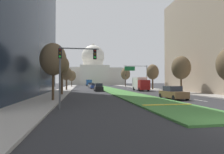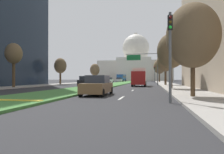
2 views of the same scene
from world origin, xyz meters
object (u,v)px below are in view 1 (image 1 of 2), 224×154
(traffic_light_near_left, at_px, (70,63))
(sedan_distant, at_px, (94,86))
(street_tree_right_distant, at_px, (125,74))
(box_truck_delivery, at_px, (140,84))
(sedan_far_horizon, at_px, (91,85))
(street_tree_right_far, at_px, (153,72))
(sedan_very_far, at_px, (90,85))
(street_tree_left_distant, at_px, (72,76))
(street_tree_left_near, at_px, (53,59))
(capitol_building, at_px, (93,71))
(city_bus, at_px, (89,82))
(overhead_guide_sign, at_px, (138,72))
(street_tree_right_mid, at_px, (181,68))
(traffic_light_far_right, at_px, (126,79))
(sedan_midblock, at_px, (99,88))
(street_tree_left_far, at_px, (67,74))
(sedan_lead_stopped, at_px, (173,93))
(street_tree_left_mid, at_px, (62,66))

(traffic_light_near_left, height_order, sedan_distant, traffic_light_near_left)
(street_tree_right_distant, distance_m, box_truck_delivery, 34.54)
(sedan_distant, relative_size, sedan_far_horizon, 0.98)
(street_tree_right_far, distance_m, sedan_very_far, 38.58)
(street_tree_left_distant, bearing_deg, sedan_distant, -69.25)
(street_tree_right_distant, bearing_deg, sedan_very_far, 158.96)
(street_tree_left_near, bearing_deg, street_tree_right_far, 47.66)
(capitol_building, bearing_deg, city_bus, -98.24)
(overhead_guide_sign, distance_m, street_tree_right_mid, 15.11)
(traffic_light_far_right, xyz_separation_m, sedan_far_horizon, (-13.49, -3.85, -2.53))
(traffic_light_near_left, height_order, street_tree_right_mid, street_tree_right_mid)
(city_bus, bearing_deg, overhead_guide_sign, -75.74)
(traffic_light_far_right, bearing_deg, overhead_guide_sign, -95.76)
(sedan_distant, bearing_deg, street_tree_right_mid, -58.11)
(street_tree_right_mid, bearing_deg, sedan_distant, 121.89)
(traffic_light_near_left, xyz_separation_m, street_tree_right_mid, (19.43, 15.80, 1.04))
(street_tree_right_distant, bearing_deg, box_truck_delivery, -98.09)
(traffic_light_near_left, height_order, sedan_midblock, traffic_light_near_left)
(street_tree_left_far, relative_size, sedan_midblock, 1.41)
(capitol_building, bearing_deg, street_tree_right_mid, -82.76)
(box_truck_delivery, bearing_deg, capitol_building, 94.77)
(street_tree_right_far, relative_size, sedan_lead_stopped, 1.54)
(capitol_building, distance_m, street_tree_left_mid, 86.83)
(traffic_light_near_left, height_order, street_tree_left_mid, street_tree_left_mid)
(street_tree_right_mid, distance_m, city_bus, 60.26)
(traffic_light_near_left, relative_size, sedan_very_far, 1.13)
(street_tree_right_mid, distance_m, street_tree_right_distant, 44.07)
(overhead_guide_sign, relative_size, street_tree_right_mid, 0.92)
(traffic_light_near_left, bearing_deg, overhead_guide_sign, 62.59)
(sedan_lead_stopped, bearing_deg, sedan_distant, 103.18)
(street_tree_left_far, relative_size, street_tree_right_distant, 0.74)
(traffic_light_near_left, bearing_deg, street_tree_left_far, 94.93)
(street_tree_left_mid, xyz_separation_m, street_tree_left_far, (-0.47, 16.01, -0.72))
(street_tree_right_distant, height_order, sedan_distant, street_tree_right_distant)
(overhead_guide_sign, distance_m, street_tree_left_near, 30.40)
(street_tree_right_mid, distance_m, sedan_far_horizon, 36.48)
(overhead_guide_sign, relative_size, sedan_distant, 1.53)
(traffic_light_far_right, distance_m, street_tree_right_far, 22.72)
(sedan_distant, bearing_deg, street_tree_right_far, -32.11)
(sedan_very_far, bearing_deg, box_truck_delivery, -75.97)
(traffic_light_near_left, height_order, city_bus, traffic_light_near_left)
(street_tree_left_far, distance_m, city_bus, 43.75)
(overhead_guide_sign, distance_m, street_tree_right_distant, 29.67)
(street_tree_left_far, bearing_deg, street_tree_right_far, -2.55)
(traffic_light_far_right, bearing_deg, sedan_midblock, -116.04)
(sedan_very_far, bearing_deg, traffic_light_near_left, -94.33)
(traffic_light_near_left, xyz_separation_m, street_tree_left_far, (-2.68, 31.08, 0.32))
(traffic_light_far_right, relative_size, street_tree_right_mid, 0.74)
(traffic_light_near_left, bearing_deg, street_tree_right_far, 56.80)
(city_bus, bearing_deg, street_tree_right_mid, -75.82)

